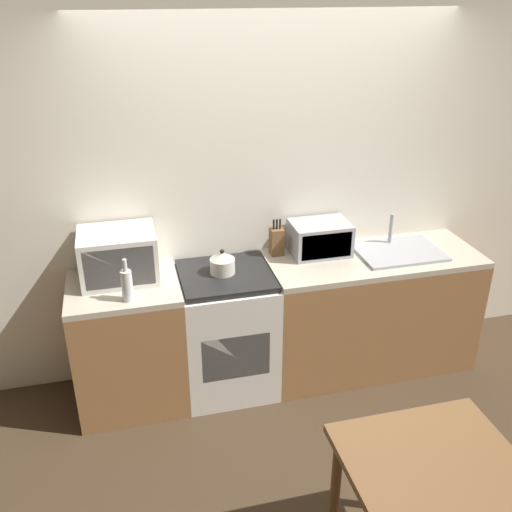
# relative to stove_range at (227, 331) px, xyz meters

# --- Properties ---
(ground_plane) EXTENTS (16.00, 16.00, 0.00)m
(ground_plane) POSITION_rel_stove_range_xyz_m (0.40, -0.61, -0.45)
(ground_plane) COLOR #3D2D1E
(wall_back) EXTENTS (10.00, 0.06, 2.60)m
(wall_back) POSITION_rel_stove_range_xyz_m (0.40, 0.34, 0.85)
(wall_back) COLOR silver
(wall_back) RESTS_ON ground_plane
(counter_left_run) EXTENTS (0.71, 0.62, 0.90)m
(counter_left_run) POSITION_rel_stove_range_xyz_m (-0.67, 0.00, 0.00)
(counter_left_run) COLOR olive
(counter_left_run) RESTS_ON ground_plane
(counter_right_run) EXTENTS (1.51, 0.62, 0.90)m
(counter_right_run) POSITION_rel_stove_range_xyz_m (1.07, 0.00, 0.00)
(counter_right_run) COLOR olive
(counter_right_run) RESTS_ON ground_plane
(stove_range) EXTENTS (0.63, 0.62, 0.90)m
(stove_range) POSITION_rel_stove_range_xyz_m (0.00, 0.00, 0.00)
(stove_range) COLOR silver
(stove_range) RESTS_ON ground_plane
(kettle) EXTENTS (0.17, 0.17, 0.17)m
(kettle) POSITION_rel_stove_range_xyz_m (-0.02, 0.01, 0.53)
(kettle) COLOR beige
(kettle) RESTS_ON stove_range
(microwave) EXTENTS (0.48, 0.38, 0.33)m
(microwave) POSITION_rel_stove_range_xyz_m (-0.67, 0.10, 0.62)
(microwave) COLOR silver
(microwave) RESTS_ON counter_left_run
(bottle) EXTENTS (0.07, 0.07, 0.28)m
(bottle) POSITION_rel_stove_range_xyz_m (-0.64, -0.21, 0.56)
(bottle) COLOR silver
(bottle) RESTS_ON counter_left_run
(knife_block) EXTENTS (0.09, 0.09, 0.26)m
(knife_block) POSITION_rel_stove_range_xyz_m (0.41, 0.20, 0.55)
(knife_block) COLOR brown
(knife_block) RESTS_ON counter_right_run
(toaster_oven) EXTENTS (0.41, 0.29, 0.23)m
(toaster_oven) POSITION_rel_stove_range_xyz_m (0.71, 0.14, 0.57)
(toaster_oven) COLOR #999BA0
(toaster_oven) RESTS_ON counter_right_run
(sink_basin) EXTENTS (0.59, 0.43, 0.24)m
(sink_basin) POSITION_rel_stove_range_xyz_m (1.26, 0.01, 0.47)
(sink_basin) COLOR #999BA0
(sink_basin) RESTS_ON counter_right_run
(dining_table) EXTENTS (0.78, 0.74, 0.75)m
(dining_table) POSITION_rel_stove_range_xyz_m (0.59, -1.73, 0.20)
(dining_table) COLOR brown
(dining_table) RESTS_ON ground_plane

